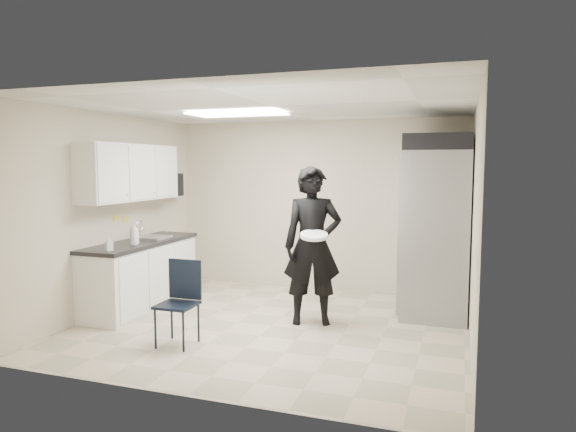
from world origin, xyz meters
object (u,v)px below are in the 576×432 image
(lower_counter, at_px, (141,276))
(folding_chair, at_px, (177,305))
(commercial_fridge, at_px, (437,232))
(man_tuxedo, at_px, (313,246))

(lower_counter, relative_size, folding_chair, 2.17)
(lower_counter, bearing_deg, commercial_fridge, 15.88)
(commercial_fridge, height_order, man_tuxedo, commercial_fridge)
(commercial_fridge, distance_m, man_tuxedo, 1.72)
(lower_counter, relative_size, man_tuxedo, 0.99)
(commercial_fridge, xyz_separation_m, man_tuxedo, (-1.40, -1.00, -0.09))
(lower_counter, bearing_deg, man_tuxedo, 1.81)
(lower_counter, height_order, man_tuxedo, man_tuxedo)
(lower_counter, height_order, commercial_fridge, commercial_fridge)
(commercial_fridge, bearing_deg, man_tuxedo, -144.43)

